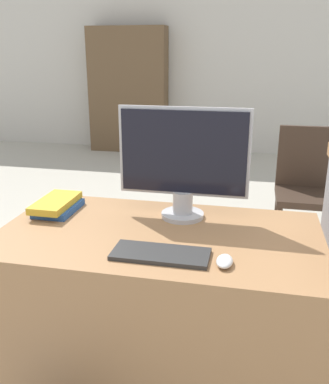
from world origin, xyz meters
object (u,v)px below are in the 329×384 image
mouse (225,261)px  far_chair (306,183)px  keyboard (161,254)px  book_stack (57,205)px  monitor (183,161)px

mouse → far_chair: far_chair is taller
mouse → far_chair: bearing=76.1°
keyboard → book_stack: book_stack is taller
monitor → mouse: bearing=-62.0°
keyboard → mouse: bearing=-4.7°
mouse → book_stack: book_stack is taller
mouse → book_stack: bearing=155.8°
keyboard → mouse: 0.23m
mouse → book_stack: (-0.80, 0.36, 0.02)m
keyboard → book_stack: 0.66m
monitor → mouse: (0.22, -0.41, -0.24)m
keyboard → mouse: size_ratio=3.49×
keyboard → far_chair: (0.71, 1.89, -0.26)m
book_stack → monitor: bearing=5.5°
keyboard → book_stack: (-0.57, 0.34, 0.02)m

